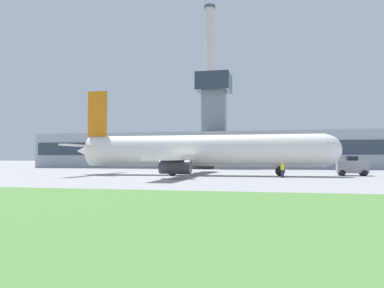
# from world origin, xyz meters

# --- Properties ---
(ground_plane) EXTENTS (400.00, 400.00, 0.00)m
(ground_plane) POSITION_xyz_m (0.00, 0.00, 0.00)
(ground_plane) COLOR gray
(terminal_building) EXTENTS (74.34, 13.55, 19.63)m
(terminal_building) POSITION_xyz_m (0.01, 36.54, 4.10)
(terminal_building) COLOR #9EA3AD
(terminal_building) RESTS_ON ground_plane
(smokestack_left) EXTENTS (3.22, 3.22, 45.67)m
(smokestack_left) POSITION_xyz_m (-5.29, 63.65, 22.97)
(smokestack_left) COLOR beige
(smokestack_left) RESTS_ON ground_plane
(airplane) EXTENTS (32.11, 27.30, 10.57)m
(airplane) POSITION_xyz_m (3.19, 3.32, 2.88)
(airplane) COLOR white
(airplane) RESTS_ON ground_plane
(pushback_tug) EXTENTS (3.47, 2.79, 2.26)m
(pushback_tug) POSITION_xyz_m (21.07, 6.12, 1.03)
(pushback_tug) COLOR gray
(pushback_tug) RESTS_ON ground_plane
(ground_crew_person) EXTENTS (0.52, 0.52, 1.64)m
(ground_crew_person) POSITION_xyz_m (13.01, -0.21, 0.84)
(ground_crew_person) COLOR #23283D
(ground_crew_person) RESTS_ON ground_plane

